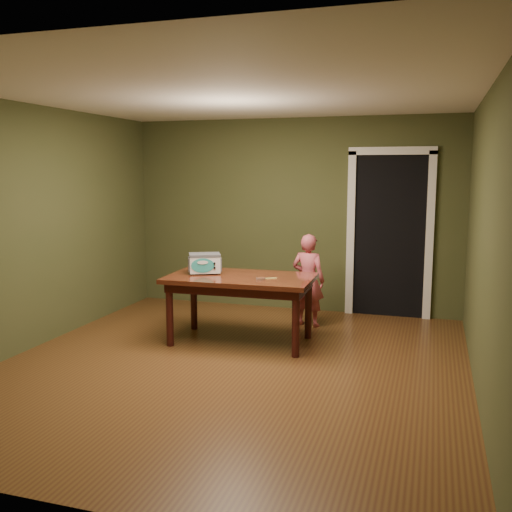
{
  "coord_description": "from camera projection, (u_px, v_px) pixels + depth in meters",
  "views": [
    {
      "loc": [
        1.84,
        -5.05,
        1.9
      ],
      "look_at": [
        -0.05,
        1.0,
        0.95
      ],
      "focal_mm": 40.0,
      "sensor_mm": 36.0,
      "label": 1
    }
  ],
  "objects": [
    {
      "name": "spatula",
      "position": [
        269.0,
        278.0,
        6.13
      ],
      "size": [
        0.17,
        0.11,
        0.01
      ],
      "primitive_type": "cube",
      "rotation": [
        0.0,
        0.0,
        0.5
      ],
      "color": "#E3DC63",
      "rests_on": "dining_table"
    },
    {
      "name": "toy_oven",
      "position": [
        205.0,
        263.0,
        6.43
      ],
      "size": [
        0.43,
        0.37,
        0.23
      ],
      "rotation": [
        0.0,
        0.0,
        0.45
      ],
      "color": "#4C4F54",
      "rests_on": "dining_table"
    },
    {
      "name": "child",
      "position": [
        308.0,
        280.0,
        6.99
      ],
      "size": [
        0.45,
        0.34,
        1.14
      ],
      "primitive_type": "imported",
      "rotation": [
        0.0,
        0.0,
        2.98
      ],
      "color": "#CA535E",
      "rests_on": "floor"
    },
    {
      "name": "doorway",
      "position": [
        391.0,
        234.0,
        7.68
      ],
      "size": [
        1.1,
        0.66,
        2.25
      ],
      "color": "black",
      "rests_on": "ground"
    },
    {
      "name": "baking_pan",
      "position": [
        261.0,
        279.0,
        6.07
      ],
      "size": [
        0.1,
        0.1,
        0.02
      ],
      "color": "silver",
      "rests_on": "dining_table"
    },
    {
      "name": "floor",
      "position": [
        231.0,
        366.0,
        5.59
      ],
      "size": [
        5.0,
        5.0,
        0.0
      ],
      "primitive_type": "plane",
      "color": "brown",
      "rests_on": "ground"
    },
    {
      "name": "dining_table",
      "position": [
        240.0,
        285.0,
        6.3
      ],
      "size": [
        1.62,
        0.94,
        0.75
      ],
      "rotation": [
        0.0,
        0.0,
        0.03
      ],
      "color": "#39150D",
      "rests_on": "floor"
    },
    {
      "name": "room_shell",
      "position": [
        230.0,
        192.0,
        5.34
      ],
      "size": [
        4.52,
        5.02,
        2.61
      ],
      "color": "#424625",
      "rests_on": "ground"
    }
  ]
}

